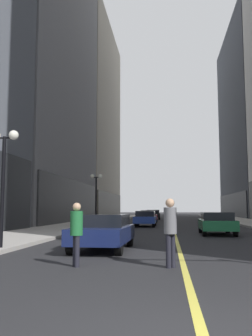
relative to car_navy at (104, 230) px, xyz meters
The scene contains 15 objects.
ground_plane 25.66m from the car_navy, 83.69° to the left, with size 200.00×200.00×0.00m, color #262628.
sidewalk_left 26.08m from the car_navy, 102.02° to the left, with size 4.50×78.00×0.15m, color #ADA8A0.
sidewalk_right 27.81m from the car_navy, 66.53° to the left, with size 4.50×78.00×0.15m, color #ADA8A0.
lane_centre_stripe 25.66m from the car_navy, 83.69° to the left, with size 0.16×70.00×0.01m, color #E5D64C.
building_left_mid 34.10m from the car_navy, 119.82° to the left, with size 13.50×24.00×38.06m.
building_left_far 54.95m from the car_navy, 105.15° to the left, with size 12.18×26.00×35.19m.
car_navy is the anchor object (origin of this frame).
car_green 9.97m from the car_navy, 58.06° to the left, with size 2.01×4.52×1.32m.
car_blue 17.61m from the car_navy, 88.36° to the left, with size 1.78×4.21×1.32m.
car_maroon 27.99m from the car_navy, 89.57° to the left, with size 2.15×4.77×1.32m.
car_black 37.25m from the car_navy, 89.41° to the left, with size 1.99×4.33×1.32m.
pedestrian_in_grey_suit 4.62m from the car_navy, 57.57° to the right, with size 0.48×0.48×1.81m.
pedestrian_in_green_parka 4.02m from the car_navy, 90.64° to the right, with size 0.46×0.46×1.70m.
street_lamp_left_near 4.51m from the car_navy, 164.01° to the right, with size 1.06×0.36×4.43m.
street_lamp_left_far 17.09m from the car_navy, 102.23° to the left, with size 1.06×0.36×4.43m.
Camera 1 is at (-0.41, -4.24, 1.56)m, focal length 38.97 mm.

